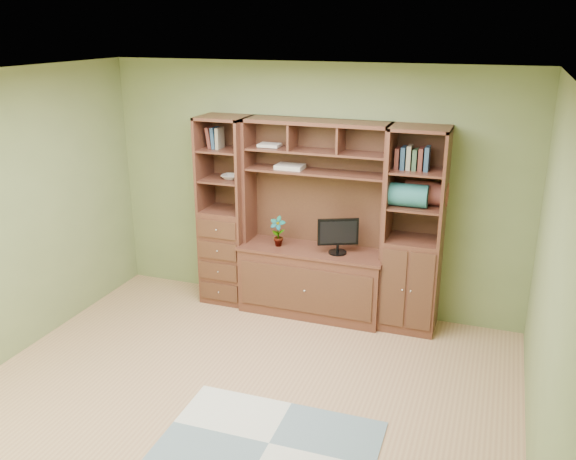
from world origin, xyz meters
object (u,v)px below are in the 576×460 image
at_px(right_tower, 414,232).
at_px(left_tower, 226,211).
at_px(center_hutch, 313,222).
at_px(monitor, 338,230).

bearing_deg(right_tower, left_tower, 180.00).
xyz_separation_m(left_tower, right_tower, (2.02, 0.00, 0.00)).
height_order(left_tower, right_tower, same).
relative_size(center_hutch, right_tower, 1.00).
bearing_deg(right_tower, monitor, -174.25).
height_order(center_hutch, left_tower, same).
relative_size(left_tower, monitor, 4.02).
distance_m(right_tower, monitor, 0.75).
height_order(right_tower, monitor, right_tower).
xyz_separation_m(right_tower, monitor, (-0.74, -0.07, -0.04)).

